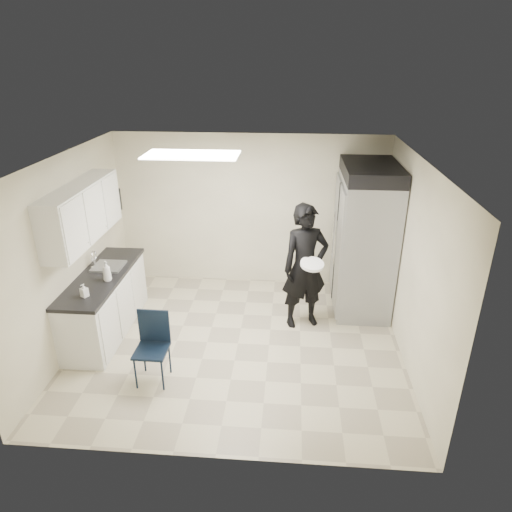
# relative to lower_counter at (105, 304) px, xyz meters

# --- Properties ---
(floor) EXTENTS (4.50, 4.50, 0.00)m
(floor) POSITION_rel_lower_counter_xyz_m (1.95, -0.20, -0.43)
(floor) COLOR #B9B091
(floor) RESTS_ON ground
(ceiling) EXTENTS (4.50, 4.50, 0.00)m
(ceiling) POSITION_rel_lower_counter_xyz_m (1.95, -0.20, 2.17)
(ceiling) COLOR silver
(ceiling) RESTS_ON back_wall
(back_wall) EXTENTS (4.50, 0.00, 4.50)m
(back_wall) POSITION_rel_lower_counter_xyz_m (1.95, 1.80, 0.87)
(back_wall) COLOR beige
(back_wall) RESTS_ON floor
(left_wall) EXTENTS (0.00, 4.00, 4.00)m
(left_wall) POSITION_rel_lower_counter_xyz_m (-0.30, -0.20, 0.87)
(left_wall) COLOR beige
(left_wall) RESTS_ON floor
(right_wall) EXTENTS (0.00, 4.00, 4.00)m
(right_wall) POSITION_rel_lower_counter_xyz_m (4.20, -0.20, 0.87)
(right_wall) COLOR beige
(right_wall) RESTS_ON floor
(ceiling_panel) EXTENTS (1.20, 0.60, 0.02)m
(ceiling_panel) POSITION_rel_lower_counter_xyz_m (1.35, 0.20, 2.14)
(ceiling_panel) COLOR white
(ceiling_panel) RESTS_ON ceiling
(lower_counter) EXTENTS (0.60, 1.90, 0.86)m
(lower_counter) POSITION_rel_lower_counter_xyz_m (0.00, 0.00, 0.00)
(lower_counter) COLOR silver
(lower_counter) RESTS_ON floor
(countertop) EXTENTS (0.64, 1.95, 0.05)m
(countertop) POSITION_rel_lower_counter_xyz_m (0.00, 0.00, 0.46)
(countertop) COLOR black
(countertop) RESTS_ON lower_counter
(sink) EXTENTS (0.42, 0.40, 0.14)m
(sink) POSITION_rel_lower_counter_xyz_m (0.02, 0.25, 0.44)
(sink) COLOR gray
(sink) RESTS_ON countertop
(faucet) EXTENTS (0.02, 0.02, 0.24)m
(faucet) POSITION_rel_lower_counter_xyz_m (-0.18, 0.25, 0.59)
(faucet) COLOR silver
(faucet) RESTS_ON countertop
(upper_cabinets) EXTENTS (0.35, 1.80, 0.75)m
(upper_cabinets) POSITION_rel_lower_counter_xyz_m (-0.13, 0.00, 1.40)
(upper_cabinets) COLOR silver
(upper_cabinets) RESTS_ON left_wall
(towel_dispenser) EXTENTS (0.22, 0.30, 0.35)m
(towel_dispenser) POSITION_rel_lower_counter_xyz_m (-0.19, 1.15, 1.19)
(towel_dispenser) COLOR black
(towel_dispenser) RESTS_ON left_wall
(notice_sticker_left) EXTENTS (0.00, 0.12, 0.07)m
(notice_sticker_left) POSITION_rel_lower_counter_xyz_m (-0.29, -0.10, 0.79)
(notice_sticker_left) COLOR yellow
(notice_sticker_left) RESTS_ON left_wall
(notice_sticker_right) EXTENTS (0.00, 0.12, 0.07)m
(notice_sticker_right) POSITION_rel_lower_counter_xyz_m (-0.29, 0.10, 0.75)
(notice_sticker_right) COLOR yellow
(notice_sticker_right) RESTS_ON left_wall
(commercial_fridge) EXTENTS (0.80, 1.35, 2.10)m
(commercial_fridge) POSITION_rel_lower_counter_xyz_m (3.78, 1.07, 0.62)
(commercial_fridge) COLOR gray
(commercial_fridge) RESTS_ON floor
(fridge_compressor) EXTENTS (0.80, 1.35, 0.20)m
(fridge_compressor) POSITION_rel_lower_counter_xyz_m (3.78, 1.07, 1.77)
(fridge_compressor) COLOR black
(fridge_compressor) RESTS_ON commercial_fridge
(folding_chair) EXTENTS (0.40, 0.40, 0.88)m
(folding_chair) POSITION_rel_lower_counter_xyz_m (1.00, -1.06, 0.01)
(folding_chair) COLOR black
(folding_chair) RESTS_ON floor
(man_tuxedo) EXTENTS (0.80, 0.67, 1.88)m
(man_tuxedo) POSITION_rel_lower_counter_xyz_m (2.87, 0.42, 0.51)
(man_tuxedo) COLOR black
(man_tuxedo) RESTS_ON floor
(bucket_lid) EXTENTS (0.42, 0.42, 0.04)m
(bucket_lid) POSITION_rel_lower_counter_xyz_m (2.95, 0.19, 0.67)
(bucket_lid) COLOR white
(bucket_lid) RESTS_ON man_tuxedo
(soap_bottle_a) EXTENTS (0.16, 0.16, 0.29)m
(soap_bottle_a) POSITION_rel_lower_counter_xyz_m (0.17, -0.16, 0.63)
(soap_bottle_a) COLOR white
(soap_bottle_a) RESTS_ON countertop
(soap_bottle_b) EXTENTS (0.11, 0.11, 0.18)m
(soap_bottle_b) POSITION_rel_lower_counter_xyz_m (0.05, -0.62, 0.57)
(soap_bottle_b) COLOR silver
(soap_bottle_b) RESTS_ON countertop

